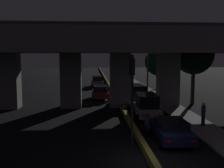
{
  "coord_description": "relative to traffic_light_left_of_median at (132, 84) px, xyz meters",
  "views": [
    {
      "loc": [
        -2.8,
        -12.0,
        5.19
      ],
      "look_at": [
        -0.47,
        19.06,
        1.78
      ],
      "focal_mm": 42.0,
      "sensor_mm": 36.0,
      "label": 1
    }
  ],
  "objects": [
    {
      "name": "car_silver_second",
      "position": [
        2.23,
        6.5,
        -2.5
      ],
      "size": [
        2.05,
        4.21,
        2.0
      ],
      "rotation": [
        0.0,
        0.0,
        1.54
      ],
      "color": "gray",
      "rests_on": "ground_plane"
    },
    {
      "name": "car_dark_red_lead_oncoming",
      "position": [
        -1.29,
        16.27,
        -2.71
      ],
      "size": [
        2.07,
        4.16,
        1.6
      ],
      "rotation": [
        0.0,
        0.0,
        -1.56
      ],
      "color": "#591414",
      "rests_on": "ground_plane"
    },
    {
      "name": "sidewalk_right",
      "position": [
        5.57,
        25.38,
        -3.5
      ],
      "size": [
        2.37,
        126.0,
        0.12
      ],
      "primitive_type": "cube",
      "color": "gray",
      "rests_on": "ground_plane"
    },
    {
      "name": "roadside_tree_kerbside_mid",
      "position": [
        8.15,
        25.8,
        0.62
      ],
      "size": [
        4.37,
        4.37,
        6.37
      ],
      "color": "#2D2116",
      "rests_on": "ground_plane"
    },
    {
      "name": "motorcycle_blue_filtering_near",
      "position": [
        1.36,
        2.11,
        -2.94
      ],
      "size": [
        0.32,
        1.86,
        1.44
      ],
      "rotation": [
        0.0,
        0.0,
        1.57
      ],
      "color": "black",
      "rests_on": "ground_plane"
    },
    {
      "name": "ground_plane",
      "position": [
        0.56,
        -2.62,
        -3.56
      ],
      "size": [
        200.0,
        200.0,
        0.0
      ],
      "primitive_type": "plane",
      "color": "black"
    },
    {
      "name": "motorcycle_white_filtering_mid",
      "position": [
        1.36,
        10.95,
        -2.95
      ],
      "size": [
        0.32,
        1.84,
        1.43
      ],
      "rotation": [
        0.0,
        0.0,
        1.56
      ],
      "color": "black",
      "rests_on": "ground_plane"
    },
    {
      "name": "elevated_overpass",
      "position": [
        0.27,
        11.67,
        2.58
      ],
      "size": [
        28.8,
        10.61,
        8.5
      ],
      "color": "gray",
      "rests_on": "ground_plane"
    },
    {
      "name": "traffic_light_left_of_median",
      "position": [
        0.0,
        0.0,
        0.0
      ],
      "size": [
        0.3,
        0.49,
        5.23
      ],
      "color": "black",
      "rests_on": "ground_plane"
    },
    {
      "name": "car_grey_second_oncoming",
      "position": [
        -1.44,
        29.0,
        -2.64
      ],
      "size": [
        2.09,
        4.17,
        1.78
      ],
      "rotation": [
        0.0,
        0.0,
        -1.54
      ],
      "color": "#515459",
      "rests_on": "ground_plane"
    },
    {
      "name": "car_dark_blue_lead",
      "position": [
        2.49,
        0.65,
        -2.85
      ],
      "size": [
        2.1,
        4.43,
        1.34
      ],
      "rotation": [
        0.0,
        0.0,
        1.54
      ],
      "color": "#141938",
      "rests_on": "ground_plane"
    },
    {
      "name": "pedestrian_on_sidewalk",
      "position": [
        5.71,
        3.35,
        -2.58
      ],
      "size": [
        0.31,
        0.31,
        1.69
      ],
      "color": "black",
      "rests_on": "sidewalk_right"
    },
    {
      "name": "median_divider",
      "position": [
        0.56,
        32.38,
        -3.36
      ],
      "size": [
        0.32,
        126.0,
        0.4
      ],
      "primitive_type": "cube",
      "color": "olive",
      "rests_on": "ground_plane"
    },
    {
      "name": "street_lamp",
      "position": [
        4.29,
        17.7,
        1.06
      ],
      "size": [
        2.56,
        0.32,
        7.74
      ],
      "color": "#2D2D30",
      "rests_on": "ground_plane"
    },
    {
      "name": "motorcycle_red_filtering_far",
      "position": [
        1.05,
        16.29,
        -2.94
      ],
      "size": [
        0.34,
        1.93,
        1.44
      ],
      "rotation": [
        0.0,
        0.0,
        1.52
      ],
      "color": "black",
      "rests_on": "ground_plane"
    },
    {
      "name": "roadside_tree_kerbside_near",
      "position": [
        8.46,
        12.47,
        1.68
      ],
      "size": [
        4.18,
        4.18,
        7.36
      ],
      "color": "#38281C",
      "rests_on": "ground_plane"
    },
    {
      "name": "car_grey_third",
      "position": [
        2.53,
        13.42,
        -2.52
      ],
      "size": [
        2.04,
        4.66,
        2.01
      ],
      "rotation": [
        0.0,
        0.0,
        1.61
      ],
      "color": "#515459",
      "rests_on": "ground_plane"
    }
  ]
}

